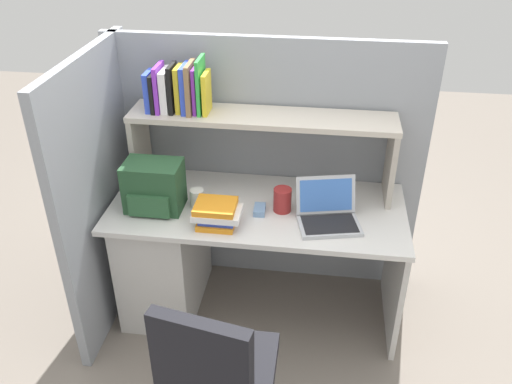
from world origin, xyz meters
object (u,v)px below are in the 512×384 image
Objects in this scene: backpack at (154,187)px; computer_mouse at (260,210)px; laptop at (328,214)px; snack_canister at (282,200)px; paper_cup at (197,198)px.

computer_mouse is (0.56, 0.03, -0.11)m from backpack.
computer_mouse is (-0.36, 0.04, -0.03)m from laptop.
backpack is 2.28× the size of snack_canister.
laptop is at bearing -5.08° from paper_cup.
backpack is 0.57m from computer_mouse.
laptop reaches higher than computer_mouse.
backpack is (-0.92, 0.01, 0.08)m from laptop.
computer_mouse is at bearing -3.37° from paper_cup.
snack_canister is (0.46, 0.02, 0.02)m from paper_cup.
backpack is at bearing -167.19° from paper_cup.
backpack reaches higher than laptop.
laptop is 0.92m from backpack.
snack_canister is at bearing 1.96° from paper_cup.
snack_canister is at bearing 5.52° from backpack.
backpack is 3.07× the size of paper_cup.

